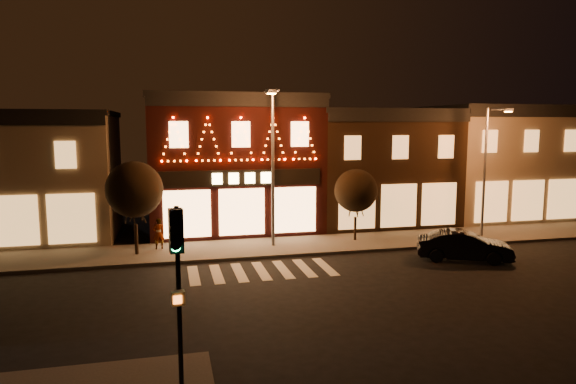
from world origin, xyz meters
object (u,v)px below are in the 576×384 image
object	(u,v)px
traffic_signal_near	(177,263)
streetlamp_mid	(273,156)
dark_sedan	(464,246)
pedestrian	(159,234)

from	to	relation	value
traffic_signal_near	streetlamp_mid	world-z (taller)	streetlamp_mid
dark_sedan	streetlamp_mid	bearing A→B (deg)	87.87
dark_sedan	pedestrian	world-z (taller)	pedestrian
traffic_signal_near	pedestrian	xyz separation A→B (m)	(-0.70, 14.70, -2.36)
traffic_signal_near	pedestrian	size ratio (longest dim) A/B	2.80
streetlamp_mid	dark_sedan	size ratio (longest dim) A/B	1.85
pedestrian	traffic_signal_near	bearing A→B (deg)	80.14
streetlamp_mid	pedestrian	world-z (taller)	streetlamp_mid
traffic_signal_near	dark_sedan	size ratio (longest dim) A/B	1.02
pedestrian	streetlamp_mid	bearing A→B (deg)	159.01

